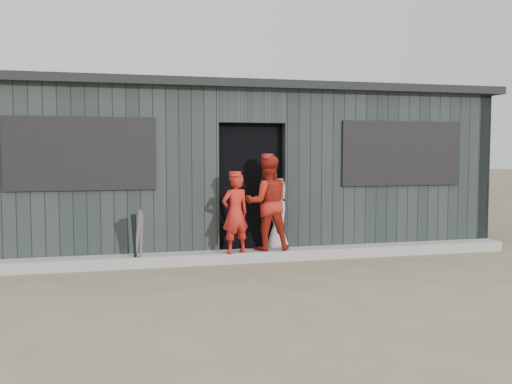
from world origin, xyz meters
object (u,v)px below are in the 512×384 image
object	(u,v)px
bat_right	(135,241)
bat_left	(137,239)
player_red_right	(267,203)
player_grey_back	(279,218)
dugout	(232,169)
bat_mid	(141,239)
player_red_left	(235,213)

from	to	relation	value
bat_right	bat_left	bearing A→B (deg)	-17.34
bat_right	player_red_right	bearing A→B (deg)	5.42
player_grey_back	dugout	bearing A→B (deg)	-82.49
bat_mid	bat_right	xyz separation A→B (m)	(-0.08, -0.01, -0.02)
bat_left	bat_mid	size ratio (longest dim) A/B	1.04
bat_left	bat_mid	distance (m)	0.05
bat_mid	dugout	distance (m)	2.62
player_red_right	player_grey_back	bearing A→B (deg)	-129.88
player_red_right	player_red_left	bearing A→B (deg)	20.30
bat_mid	bat_left	bearing A→B (deg)	-157.48
bat_mid	player_red_left	xyz separation A→B (m)	(1.30, 0.01, 0.32)
bat_right	player_red_right	size ratio (longest dim) A/B	0.54
bat_mid	player_grey_back	xyz separation A→B (m)	(2.08, 0.46, 0.18)
player_red_right	player_grey_back	distance (m)	0.48
player_grey_back	dugout	size ratio (longest dim) A/B	0.14
dugout	player_red_left	bearing A→B (deg)	-100.30
dugout	player_grey_back	bearing A→B (deg)	-71.91
player_red_right	player_grey_back	world-z (taller)	player_red_right
bat_left	player_red_right	xyz separation A→B (m)	(1.86, 0.19, 0.43)
player_grey_back	dugout	xyz separation A→B (m)	(-0.45, 1.38, 0.71)
player_grey_back	bat_left	bearing A→B (deg)	2.16
bat_left	bat_right	world-z (taller)	bat_left
bat_left	player_red_left	xyz separation A→B (m)	(1.35, 0.03, 0.31)
bat_mid	player_red_right	distance (m)	1.87
bat_left	bat_right	size ratio (longest dim) A/B	1.10
bat_left	player_red_right	distance (m)	1.92
bat_left	player_grey_back	bearing A→B (deg)	12.74
bat_mid	player_grey_back	distance (m)	2.14
bat_right	player_grey_back	distance (m)	2.23
bat_left	dugout	world-z (taller)	dugout
bat_right	player_red_left	world-z (taller)	player_red_left
bat_left	player_red_right	size ratio (longest dim) A/B	0.60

